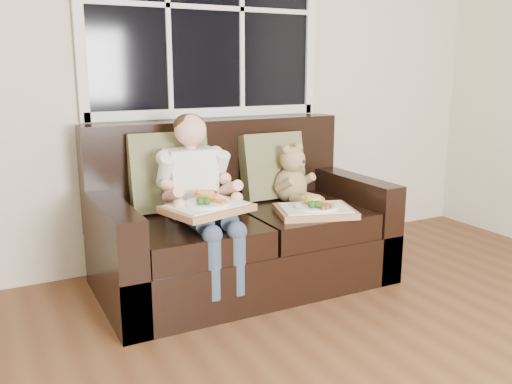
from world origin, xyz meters
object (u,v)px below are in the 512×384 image
teddy_bear (292,178)px  tray_right (315,209)px  loveseat (238,231)px  tray_left (207,206)px  child (198,185)px

teddy_bear → tray_right: 0.36m
teddy_bear → tray_right: size_ratio=0.74×
tray_right → loveseat: bearing=154.0°
loveseat → tray_right: bearing=-43.2°
tray_left → tray_right: size_ratio=0.96×
tray_left → tray_right: (0.67, -0.01, -0.10)m
teddy_bear → tray_right: teddy_bear is taller
teddy_bear → tray_left: bearing=-172.3°
loveseat → child: 0.47m
loveseat → tray_right: (0.34, -0.32, 0.17)m
child → tray_left: 0.20m
child → teddy_bear: (0.69, 0.14, -0.05)m
tray_right → child: bearing=180.0°
child → tray_left: bearing=-97.1°
loveseat → teddy_bear: size_ratio=4.47×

